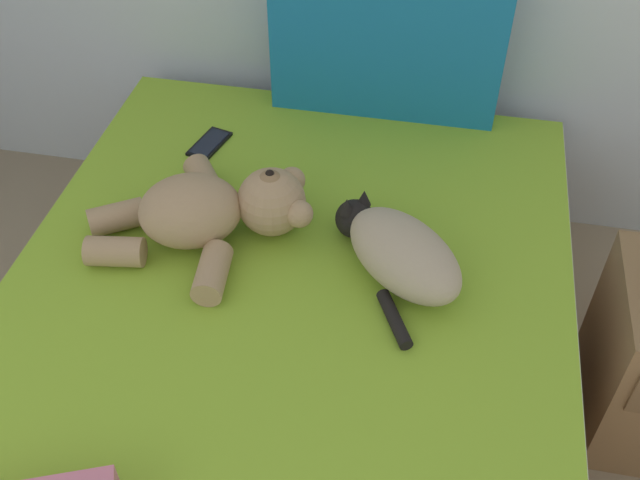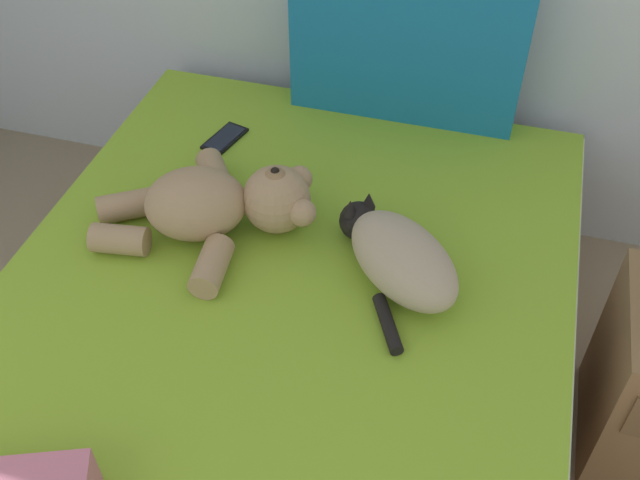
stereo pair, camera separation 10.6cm
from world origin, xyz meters
TOP-DOWN VIEW (x-y plane):
  - bed at (1.57, 2.89)m, footprint 1.42×2.06m
  - patterned_cushion at (1.69, 3.85)m, footprint 0.68×0.11m
  - cat at (1.82, 3.15)m, footprint 0.38×0.41m
  - teddy_bear at (1.35, 3.20)m, footprint 0.59×0.49m
  - cell_phone at (1.22, 3.56)m, footprint 0.11×0.16m

SIDE VIEW (x-z plane):
  - bed at x=1.57m, z-range 0.00..0.48m
  - cell_phone at x=1.22m, z-range 0.48..0.49m
  - cat at x=1.82m, z-range 0.48..0.63m
  - teddy_bear at x=1.35m, z-range 0.47..0.66m
  - patterned_cushion at x=1.69m, z-range 0.48..0.96m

